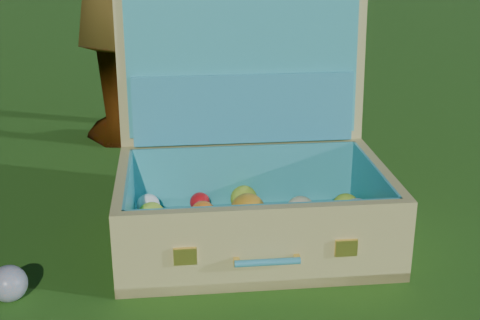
# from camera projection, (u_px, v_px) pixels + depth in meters

# --- Properties ---
(ground) EXTENTS (60.00, 60.00, 0.00)m
(ground) POSITION_uv_depth(u_px,v_px,m) (173.00, 259.00, 1.52)
(ground) COLOR #215114
(ground) RESTS_ON ground
(stray_ball) EXTENTS (0.08, 0.08, 0.08)m
(stray_ball) POSITION_uv_depth(u_px,v_px,m) (9.00, 284.00, 1.35)
(stray_ball) COLOR teal
(stray_ball) RESTS_ON ground
(suitcase) EXTENTS (0.73, 0.63, 0.60)m
(suitcase) POSITION_uv_depth(u_px,v_px,m) (249.00, 167.00, 1.60)
(suitcase) COLOR tan
(suitcase) RESTS_ON ground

